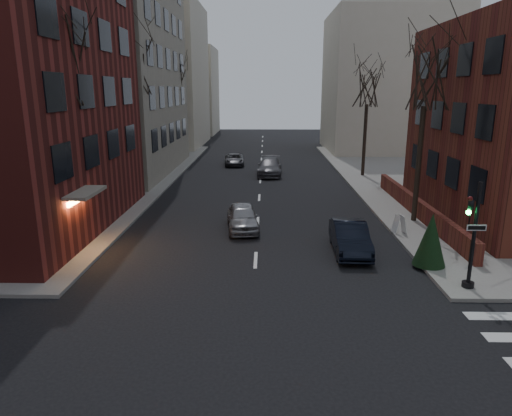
% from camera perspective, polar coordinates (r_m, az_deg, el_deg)
% --- Properties ---
extents(building_left_tan, '(18.00, 18.00, 28.00)m').
position_cam_1_polar(building_left_tan, '(44.95, -23.43, 22.06)').
color(building_left_tan, gray).
rests_on(building_left_tan, ground).
extents(low_wall_right, '(0.35, 16.00, 1.00)m').
position_cam_1_polar(low_wall_right, '(28.19, 19.53, 0.10)').
color(low_wall_right, maroon).
rests_on(low_wall_right, sidewalk_far_right).
extents(building_distant_la, '(14.00, 16.00, 18.00)m').
position_cam_1_polar(building_distant_la, '(63.81, -13.31, 15.76)').
color(building_distant_la, beige).
rests_on(building_distant_la, ground).
extents(building_distant_ra, '(14.00, 14.00, 16.00)m').
position_cam_1_polar(building_distant_ra, '(58.75, 16.09, 14.74)').
color(building_distant_ra, beige).
rests_on(building_distant_ra, ground).
extents(building_distant_lb, '(10.00, 12.00, 14.00)m').
position_cam_1_polar(building_distant_lb, '(80.03, -8.75, 14.23)').
color(building_distant_lb, beige).
rests_on(building_distant_lb, ground).
extents(traffic_signal, '(0.76, 0.44, 4.00)m').
position_cam_1_polar(traffic_signal, '(18.40, 25.34, -3.90)').
color(traffic_signal, black).
rests_on(traffic_signal, sidewalk_far_right).
extents(tree_left_a, '(4.18, 4.18, 10.26)m').
position_cam_1_polar(tree_left_a, '(22.87, -23.58, 16.37)').
color(tree_left_a, '#2D231C').
rests_on(tree_left_a, sidewalk_far_left).
extents(tree_left_b, '(4.40, 4.40, 10.80)m').
position_cam_1_polar(tree_left_b, '(34.20, -15.11, 16.83)').
color(tree_left_b, '#2D231C').
rests_on(tree_left_b, sidewalk_far_left).
extents(tree_left_c, '(3.96, 3.96, 9.72)m').
position_cam_1_polar(tree_left_c, '(47.80, -10.30, 15.25)').
color(tree_left_c, '#2D231C').
rests_on(tree_left_c, sidewalk_far_left).
extents(tree_right_a, '(3.96, 3.96, 9.72)m').
position_cam_1_polar(tree_right_a, '(26.29, 20.55, 15.30)').
color(tree_right_a, '#2D231C').
rests_on(tree_right_a, sidewalk_far_right).
extents(tree_right_b, '(3.74, 3.74, 9.18)m').
position_cam_1_polar(tree_right_b, '(39.80, 13.80, 14.61)').
color(tree_right_b, '#2D231C').
rests_on(tree_right_b, sidewalk_far_right).
extents(streetlamp_near, '(0.36, 0.36, 6.28)m').
position_cam_1_polar(streetlamp_near, '(30.31, -15.49, 8.28)').
color(streetlamp_near, black).
rests_on(streetlamp_near, sidewalk_far_left).
extents(streetlamp_far, '(0.36, 0.36, 6.28)m').
position_cam_1_polar(streetlamp_far, '(49.75, -8.96, 10.90)').
color(streetlamp_far, black).
rests_on(streetlamp_far, sidewalk_far_left).
extents(parked_sedan, '(1.61, 4.34, 1.42)m').
position_cam_1_polar(parked_sedan, '(21.45, 11.65, -3.61)').
color(parked_sedan, black).
rests_on(parked_sedan, ground).
extents(car_lane_silver, '(2.03, 4.14, 1.36)m').
position_cam_1_polar(car_lane_silver, '(24.44, -1.70, -1.12)').
color(car_lane_silver, gray).
rests_on(car_lane_silver, ground).
extents(car_lane_gray, '(2.29, 5.14, 1.46)m').
position_cam_1_polar(car_lane_gray, '(40.12, 1.72, 5.18)').
color(car_lane_gray, '#47464B').
rests_on(car_lane_gray, ground).
extents(car_lane_far, '(2.15, 4.16, 1.12)m').
position_cam_1_polar(car_lane_far, '(45.52, -2.74, 6.08)').
color(car_lane_far, '#434348').
rests_on(car_lane_far, ground).
extents(sandwich_board, '(0.50, 0.64, 0.94)m').
position_cam_1_polar(sandwich_board, '(24.49, 17.49, -1.92)').
color(sandwich_board, white).
rests_on(sandwich_board, sidewalk_far_right).
extents(evergreen_shrub, '(1.64, 1.64, 2.24)m').
position_cam_1_polar(evergreen_shrub, '(20.31, 21.01, -3.69)').
color(evergreen_shrub, black).
rests_on(evergreen_shrub, sidewalk_far_right).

